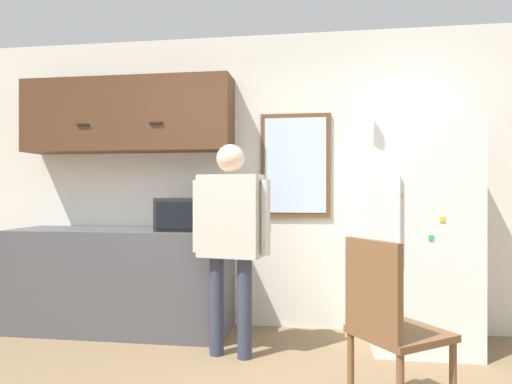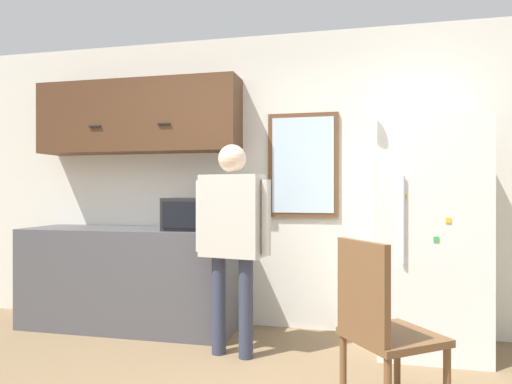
# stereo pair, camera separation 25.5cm
# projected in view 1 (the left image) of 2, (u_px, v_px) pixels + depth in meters

# --- Properties ---
(back_wall) EXTENTS (6.00, 0.06, 2.70)m
(back_wall) POSITION_uv_depth(u_px,v_px,m) (259.00, 181.00, 4.26)
(back_wall) COLOR silver
(back_wall) RESTS_ON ground_plane
(counter) EXTENTS (1.97, 0.64, 0.91)m
(counter) POSITION_uv_depth(u_px,v_px,m) (120.00, 280.00, 4.09)
(counter) COLOR #4C4C51
(counter) RESTS_ON ground_plane
(upper_cabinets) EXTENTS (1.97, 0.35, 0.68)m
(upper_cabinets) POSITION_uv_depth(u_px,v_px,m) (127.00, 116.00, 4.24)
(upper_cabinets) COLOR #51331E
(microwave) EXTENTS (0.48, 0.37, 0.28)m
(microwave) POSITION_uv_depth(u_px,v_px,m) (187.00, 214.00, 3.95)
(microwave) COLOR #232326
(microwave) RESTS_ON counter
(person) EXTENTS (0.62, 0.30, 1.61)m
(person) POSITION_uv_depth(u_px,v_px,m) (231.00, 227.00, 3.45)
(person) COLOR #33384C
(person) RESTS_ON ground_plane
(refrigerator) EXTENTS (0.79, 0.73, 1.81)m
(refrigerator) POSITION_uv_depth(u_px,v_px,m) (420.00, 234.00, 3.68)
(refrigerator) COLOR white
(refrigerator) RESTS_ON ground_plane
(chair) EXTENTS (0.63, 0.63, 0.99)m
(chair) POSITION_uv_depth(u_px,v_px,m) (388.00, 319.00, 2.53)
(chair) COLOR brown
(chair) RESTS_ON ground_plane
(window) EXTENTS (0.64, 0.05, 0.94)m
(window) POSITION_uv_depth(u_px,v_px,m) (295.00, 165.00, 4.17)
(window) COLOR brown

